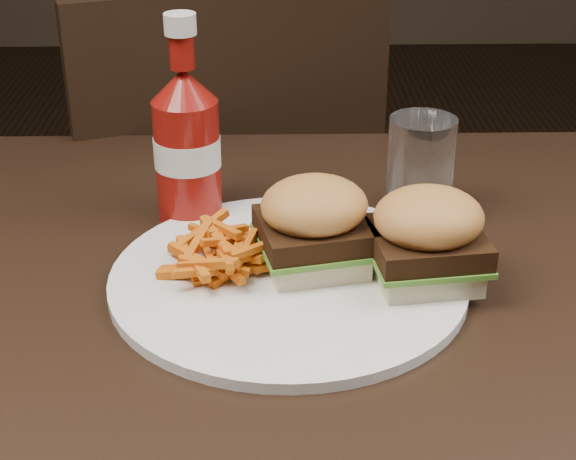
{
  "coord_description": "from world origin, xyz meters",
  "views": [
    {
      "loc": [
        -0.05,
        -0.66,
        1.17
      ],
      "look_at": [
        -0.03,
        0.04,
        0.8
      ],
      "focal_mm": 55.0,
      "sensor_mm": 36.0,
      "label": 1
    }
  ],
  "objects_px": {
    "ketchup_bottle": "(188,163)",
    "tumbler": "(420,169)",
    "chair_far": "(204,253)",
    "dining_table": "(327,318)",
    "plate": "(288,279)"
  },
  "relations": [
    {
      "from": "chair_far",
      "to": "plate",
      "type": "distance_m",
      "value": 0.73
    },
    {
      "from": "dining_table",
      "to": "tumbler",
      "type": "distance_m",
      "value": 0.21
    },
    {
      "from": "chair_far",
      "to": "ketchup_bottle",
      "type": "height_order",
      "value": "ketchup_bottle"
    },
    {
      "from": "dining_table",
      "to": "plate",
      "type": "height_order",
      "value": "plate"
    },
    {
      "from": "plate",
      "to": "tumbler",
      "type": "distance_m",
      "value": 0.2
    },
    {
      "from": "ketchup_bottle",
      "to": "tumbler",
      "type": "height_order",
      "value": "ketchup_bottle"
    },
    {
      "from": "dining_table",
      "to": "plate",
      "type": "distance_m",
      "value": 0.05
    },
    {
      "from": "dining_table",
      "to": "ketchup_bottle",
      "type": "relative_size",
      "value": 9.01
    },
    {
      "from": "ketchup_bottle",
      "to": "tumbler",
      "type": "relative_size",
      "value": 1.24
    },
    {
      "from": "plate",
      "to": "ketchup_bottle",
      "type": "bearing_deg",
      "value": 125.41
    },
    {
      "from": "plate",
      "to": "ketchup_bottle",
      "type": "distance_m",
      "value": 0.18
    },
    {
      "from": "chair_far",
      "to": "tumbler",
      "type": "relative_size",
      "value": 4.27
    },
    {
      "from": "tumbler",
      "to": "dining_table",
      "type": "bearing_deg",
      "value": -122.72
    },
    {
      "from": "dining_table",
      "to": "chair_far",
      "type": "height_order",
      "value": "dining_table"
    },
    {
      "from": "dining_table",
      "to": "chair_far",
      "type": "distance_m",
      "value": 0.75
    }
  ]
}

